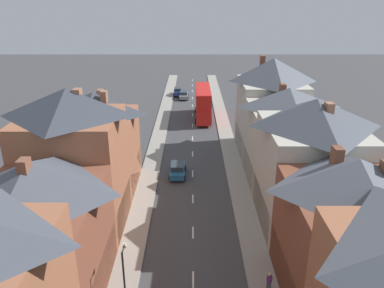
{
  "coord_description": "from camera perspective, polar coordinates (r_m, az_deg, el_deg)",
  "views": [
    {
      "loc": [
        -0.09,
        -10.22,
        19.59
      ],
      "look_at": [
        -0.06,
        34.35,
        2.08
      ],
      "focal_mm": 35.0,
      "sensor_mm": 36.0,
      "label": 1
    }
  ],
  "objects": [
    {
      "name": "double_decker_bus_lead",
      "position": [
        64.32,
        1.65,
        6.32
      ],
      "size": [
        2.74,
        10.8,
        5.3
      ],
      "color": "red",
      "rests_on": "ground"
    },
    {
      "name": "car_near_blue",
      "position": [
        80.65,
        -2.19,
        7.99
      ],
      "size": [
        1.9,
        3.99,
        1.69
      ],
      "color": "navy",
      "rests_on": "ground"
    },
    {
      "name": "pavement_left",
      "position": [
        52.26,
        -5.54,
        -0.59
      ],
      "size": [
        2.2,
        104.0,
        0.14
      ],
      "primitive_type": "cube",
      "color": "gray",
      "rests_on": "ground"
    },
    {
      "name": "car_parked_right_a",
      "position": [
        43.98,
        -2.27,
        -3.86
      ],
      "size": [
        1.9,
        4.32,
        1.59
      ],
      "color": "#236093",
      "rests_on": "ground"
    },
    {
      "name": "street_lamp",
      "position": [
        24.98,
        -10.23,
        -19.84
      ],
      "size": [
        0.2,
        1.12,
        5.5
      ],
      "color": "black",
      "rests_on": "ground"
    },
    {
      "name": "terrace_row_left",
      "position": [
        26.9,
        -22.6,
        -12.04
      ],
      "size": [
        8.0,
        42.41,
        12.86
      ],
      "color": "#B2704C",
      "rests_on": "ground"
    },
    {
      "name": "pavement_right",
      "position": [
        52.27,
        5.66,
        -0.59
      ],
      "size": [
        2.2,
        104.0,
        0.14
      ],
      "primitive_type": "cube",
      "color": "gray",
      "rests_on": "ground"
    },
    {
      "name": "car_parked_left_a",
      "position": [
        77.97,
        -1.3,
        7.5
      ],
      "size": [
        1.9,
        4.51,
        1.6
      ],
      "color": "gray",
      "rests_on": "ground"
    },
    {
      "name": "terrace_row_right",
      "position": [
        30.79,
        19.59,
        -6.48
      ],
      "size": [
        8.0,
        52.98,
        12.54
      ],
      "color": "brown",
      "rests_on": "ground"
    },
    {
      "name": "pedestrian_near_right",
      "position": [
        28.45,
        11.65,
        -19.79
      ],
      "size": [
        0.36,
        0.22,
        1.61
      ],
      "color": "#3D4256",
      "rests_on": "pavement_right"
    },
    {
      "name": "centre_line_dashes",
      "position": [
        50.19,
        0.07,
        -1.52
      ],
      "size": [
        0.14,
        97.8,
        0.01
      ],
      "color": "silver",
      "rests_on": "ground"
    }
  ]
}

